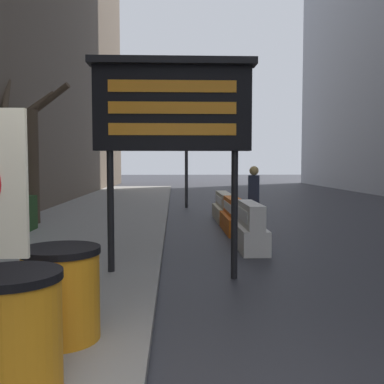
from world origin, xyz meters
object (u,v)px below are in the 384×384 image
object	(u,v)px
barrel_drum_foreground	(12,331)
jersey_barrier_orange_near	(234,217)
traffic_light_near_curb	(186,132)
message_board	(173,109)
traffic_cone_near	(257,223)
jersey_barrier_cream	(224,208)
pedestrian_worker	(254,194)
jersey_barrier_white	(250,229)
traffic_cone_far	(242,231)
traffic_cone_mid	(220,208)
barrel_drum_middle	(61,293)

from	to	relation	value
barrel_drum_foreground	jersey_barrier_orange_near	world-z (taller)	barrel_drum_foreground
traffic_light_near_curb	message_board	bearing A→B (deg)	-92.68
traffic_cone_near	jersey_barrier_orange_near	bearing A→B (deg)	105.01
jersey_barrier_orange_near	jersey_barrier_cream	bearing A→B (deg)	90.00
pedestrian_worker	jersey_barrier_white	bearing A→B (deg)	179.40
traffic_cone_near	pedestrian_worker	bearing A→B (deg)	85.97
traffic_cone_far	barrel_drum_foreground	bearing A→B (deg)	-112.31
jersey_barrier_orange_near	traffic_cone_mid	world-z (taller)	jersey_barrier_orange_near
barrel_drum_foreground	jersey_barrier_white	distance (m)	6.22
barrel_drum_foreground	jersey_barrier_white	xyz separation A→B (m)	(2.65, 5.63, -0.14)
traffic_cone_far	pedestrian_worker	distance (m)	1.41
barrel_drum_foreground	traffic_light_near_curb	xyz separation A→B (m)	(1.61, 13.81, 2.31)
traffic_cone_mid	traffic_light_near_curb	world-z (taller)	traffic_light_near_curb
jersey_barrier_white	jersey_barrier_cream	size ratio (longest dim) A/B	0.75
barrel_drum_foreground	barrel_drum_middle	size ratio (longest dim) A/B	1.00
message_board	jersey_barrier_cream	xyz separation A→B (m)	(1.52, 6.83, -2.14)
barrel_drum_foreground	message_board	distance (m)	4.11
traffic_cone_mid	pedestrian_worker	world-z (taller)	pedestrian_worker
message_board	traffic_cone_far	size ratio (longest dim) A/B	5.66
jersey_barrier_orange_near	traffic_cone_near	xyz separation A→B (m)	(0.34, -1.26, 0.02)
message_board	jersey_barrier_white	bearing A→B (deg)	55.14
jersey_barrier_orange_near	traffic_cone_far	distance (m)	1.70
barrel_drum_foreground	traffic_light_near_curb	size ratio (longest dim) A/B	0.22
message_board	jersey_barrier_cream	bearing A→B (deg)	77.43
barrel_drum_foreground	traffic_cone_mid	world-z (taller)	barrel_drum_foreground
jersey_barrier_white	traffic_cone_near	world-z (taller)	jersey_barrier_white
traffic_cone_mid	barrel_drum_middle	bearing A→B (deg)	-103.70
traffic_cone_near	pedestrian_worker	world-z (taller)	pedestrian_worker
traffic_cone_mid	traffic_cone_far	world-z (taller)	traffic_cone_far
barrel_drum_foreground	pedestrian_worker	xyz separation A→B (m)	(3.04, 7.42, 0.42)
barrel_drum_middle	jersey_barrier_cream	xyz separation A→B (m)	(2.53, 9.36, -0.19)
traffic_cone_near	pedestrian_worker	distance (m)	0.91
barrel_drum_foreground	jersey_barrier_cream	distance (m)	10.61
pedestrian_worker	traffic_cone_near	bearing A→B (deg)	-172.49
traffic_light_near_curb	pedestrian_worker	xyz separation A→B (m)	(1.43, -6.39, -1.89)
traffic_light_near_curb	traffic_cone_mid	bearing A→B (deg)	-69.91
traffic_cone_near	traffic_light_near_curb	bearing A→B (deg)	100.99
barrel_drum_foreground	traffic_cone_far	xyz separation A→B (m)	(2.58, 6.29, -0.27)
jersey_barrier_white	traffic_cone_mid	size ratio (longest dim) A/B	2.84
jersey_barrier_white	jersey_barrier_orange_near	bearing A→B (deg)	90.00
pedestrian_worker	jersey_barrier_cream	bearing A→B (deg)	19.27
traffic_cone_mid	traffic_light_near_curb	bearing A→B (deg)	110.09
jersey_barrier_orange_near	barrel_drum_middle	bearing A→B (deg)	-109.69
barrel_drum_middle	traffic_cone_mid	world-z (taller)	barrel_drum_middle
traffic_cone_near	barrel_drum_foreground	bearing A→B (deg)	-113.95
jersey_barrier_orange_near	traffic_cone_far	bearing A→B (deg)	-92.38
jersey_barrier_white	pedestrian_worker	xyz separation A→B (m)	(0.39, 1.80, 0.56)
jersey_barrier_cream	traffic_cone_far	xyz separation A→B (m)	(-0.07, -3.98, -0.08)
barrel_drum_foreground	barrel_drum_middle	distance (m)	0.91
jersey_barrier_white	traffic_cone_mid	bearing A→B (deg)	90.50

